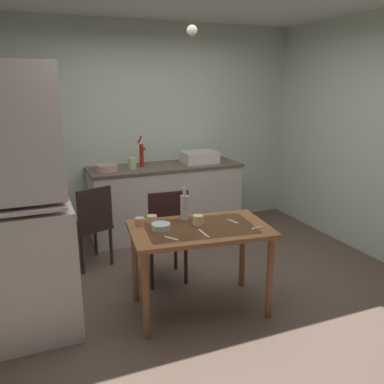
# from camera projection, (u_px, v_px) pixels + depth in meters

# --- Properties ---
(ground_plane) EXTENTS (5.20, 5.20, 0.00)m
(ground_plane) POSITION_uv_depth(u_px,v_px,m) (203.00, 291.00, 3.85)
(ground_plane) COLOR brown
(wall_back) EXTENTS (4.30, 0.10, 2.66)m
(wall_back) POSITION_uv_depth(u_px,v_px,m) (142.00, 129.00, 5.27)
(wall_back) COLOR silver
(wall_back) RESTS_ON ground
(hutch_cabinet) EXTENTS (0.93, 0.48, 2.06)m
(hutch_cabinet) POSITION_uv_depth(u_px,v_px,m) (5.00, 221.00, 2.88)
(hutch_cabinet) COLOR beige
(hutch_cabinet) RESTS_ON ground
(counter_cabinet) EXTENTS (1.93, 0.64, 0.90)m
(counter_cabinet) POSITION_uv_depth(u_px,v_px,m) (166.00, 200.00, 5.23)
(counter_cabinet) COLOR beige
(counter_cabinet) RESTS_ON ground
(sink_basin) EXTENTS (0.44, 0.34, 0.15)m
(sink_basin) POSITION_uv_depth(u_px,v_px,m) (199.00, 157.00, 5.27)
(sink_basin) COLOR white
(sink_basin) RESTS_ON counter_cabinet
(hand_pump) EXTENTS (0.05, 0.27, 0.39)m
(hand_pump) POSITION_uv_depth(u_px,v_px,m) (142.00, 153.00, 5.00)
(hand_pump) COLOR #B21E19
(hand_pump) RESTS_ON counter_cabinet
(mixing_bowl_counter) EXTENTS (0.26, 0.26, 0.08)m
(mixing_bowl_counter) POSITION_uv_depth(u_px,v_px,m) (107.00, 168.00, 4.79)
(mixing_bowl_counter) COLOR tan
(mixing_bowl_counter) RESTS_ON counter_cabinet
(stoneware_crock) EXTENTS (0.11, 0.11, 0.13)m
(stoneware_crock) POSITION_uv_depth(u_px,v_px,m) (132.00, 163.00, 4.91)
(stoneware_crock) COLOR beige
(stoneware_crock) RESTS_ON counter_cabinet
(dining_table) EXTENTS (1.22, 0.82, 0.76)m
(dining_table) POSITION_uv_depth(u_px,v_px,m) (200.00, 239.00, 3.39)
(dining_table) COLOR brown
(dining_table) RESTS_ON ground
(chair_far_side) EXTENTS (0.42, 0.42, 0.96)m
(chair_far_side) POSITION_uv_depth(u_px,v_px,m) (166.00, 235.00, 3.90)
(chair_far_side) COLOR #2E1F1E
(chair_far_side) RESTS_ON ground
(chair_by_counter) EXTENTS (0.51, 0.51, 0.89)m
(chair_by_counter) POSITION_uv_depth(u_px,v_px,m) (91.00, 224.00, 4.26)
(chair_by_counter) COLOR #33241E
(chair_by_counter) RESTS_ON ground
(serving_bowl_wide) EXTENTS (0.16, 0.16, 0.05)m
(serving_bowl_wide) POSITION_uv_depth(u_px,v_px,m) (161.00, 227.00, 3.30)
(serving_bowl_wide) COLOR #ADD1C1
(serving_bowl_wide) RESTS_ON dining_table
(teacup_mint) EXTENTS (0.09, 0.09, 0.09)m
(teacup_mint) POSITION_uv_depth(u_px,v_px,m) (198.00, 220.00, 3.40)
(teacup_mint) COLOR beige
(teacup_mint) RESTS_ON dining_table
(mug_tall) EXTENTS (0.08, 0.08, 0.07)m
(mug_tall) POSITION_uv_depth(u_px,v_px,m) (140.00, 222.00, 3.39)
(mug_tall) COLOR tan
(mug_tall) RESTS_ON dining_table
(teacup_cream) EXTENTS (0.09, 0.09, 0.06)m
(teacup_cream) POSITION_uv_depth(u_px,v_px,m) (152.00, 219.00, 3.48)
(teacup_cream) COLOR beige
(teacup_cream) RESTS_ON dining_table
(glass_bottle) EXTENTS (0.07, 0.07, 0.28)m
(glass_bottle) POSITION_uv_depth(u_px,v_px,m) (184.00, 206.00, 3.53)
(glass_bottle) COLOR #B7BCC1
(glass_bottle) RESTS_ON dining_table
(table_knife) EXTENTS (0.02, 0.19, 0.00)m
(table_knife) POSITION_uv_depth(u_px,v_px,m) (204.00, 234.00, 3.21)
(table_knife) COLOR silver
(table_knife) RESTS_ON dining_table
(teaspoon_near_bowl) EXTENTS (0.12, 0.04, 0.00)m
(teaspoon_near_bowl) POSITION_uv_depth(u_px,v_px,m) (257.00, 228.00, 3.34)
(teaspoon_near_bowl) COLOR beige
(teaspoon_near_bowl) RESTS_ON dining_table
(teaspoon_by_cup) EXTENTS (0.06, 0.13, 0.00)m
(teaspoon_by_cup) POSITION_uv_depth(u_px,v_px,m) (233.00, 221.00, 3.49)
(teaspoon_by_cup) COLOR beige
(teaspoon_by_cup) RESTS_ON dining_table
(serving_spoon) EXTENTS (0.08, 0.12, 0.00)m
(serving_spoon) POSITION_uv_depth(u_px,v_px,m) (171.00, 238.00, 3.12)
(serving_spoon) COLOR beige
(serving_spoon) RESTS_ON dining_table
(pendant_bulb) EXTENTS (0.08, 0.08, 0.08)m
(pendant_bulb) POSITION_uv_depth(u_px,v_px,m) (192.00, 30.00, 3.03)
(pendant_bulb) COLOR #F9EFCC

